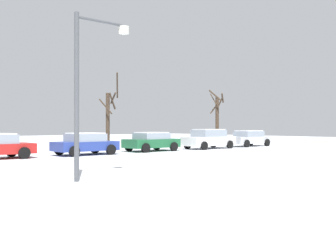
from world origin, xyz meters
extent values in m
cylinder|color=#4C4F54|center=(3.69, -2.52, 2.72)|extent=(0.16, 0.16, 5.44)
cylinder|color=#4C4F54|center=(4.58, -2.52, 5.29)|extent=(1.78, 0.10, 0.10)
cylinder|color=silver|center=(5.47, -2.52, 5.14)|extent=(0.36, 0.36, 0.25)
cylinder|color=black|center=(5.31, 9.27, 0.32)|extent=(0.65, 0.25, 0.64)
cylinder|color=black|center=(5.39, 7.35, 0.32)|extent=(0.65, 0.25, 0.64)
cube|color=#283D93|center=(9.37, 7.98, 0.55)|extent=(3.94, 2.02, 0.57)
cube|color=#8C99A8|center=(9.37, 7.98, 1.08)|extent=(2.19, 1.80, 0.48)
cube|color=white|center=(9.37, 7.98, 1.35)|extent=(1.99, 1.66, 0.06)
cylinder|color=black|center=(10.58, 8.98, 0.32)|extent=(0.65, 0.25, 0.64)
cylinder|color=black|center=(10.66, 7.08, 0.32)|extent=(0.65, 0.25, 0.64)
cylinder|color=black|center=(8.07, 8.88, 0.32)|extent=(0.65, 0.25, 0.64)
cylinder|color=black|center=(8.15, 6.98, 0.32)|extent=(0.65, 0.25, 0.64)
cube|color=#1E6038|center=(14.74, 8.32, 0.57)|extent=(4.01, 2.03, 0.60)
cube|color=#8C99A8|center=(14.74, 8.32, 1.08)|extent=(2.23, 1.81, 0.43)
cube|color=white|center=(14.74, 8.32, 1.33)|extent=(2.03, 1.67, 0.06)
cylinder|color=black|center=(15.98, 9.33, 0.32)|extent=(0.65, 0.25, 0.64)
cylinder|color=black|center=(16.05, 7.42, 0.32)|extent=(0.65, 0.25, 0.64)
cylinder|color=black|center=(13.42, 9.23, 0.32)|extent=(0.65, 0.25, 0.64)
cylinder|color=black|center=(13.50, 7.32, 0.32)|extent=(0.65, 0.25, 0.64)
cube|color=white|center=(20.11, 7.94, 0.61)|extent=(4.66, 1.93, 0.69)
cube|color=#8C99A8|center=(20.11, 7.94, 1.23)|extent=(2.59, 1.71, 0.54)
cube|color=white|center=(20.11, 7.94, 1.53)|extent=(2.35, 1.57, 0.06)
cylinder|color=black|center=(21.56, 8.89, 0.32)|extent=(0.65, 0.25, 0.64)
cylinder|color=black|center=(21.64, 7.10, 0.32)|extent=(0.65, 0.25, 0.64)
cylinder|color=black|center=(18.58, 8.77, 0.32)|extent=(0.65, 0.25, 0.64)
cylinder|color=black|center=(18.65, 6.98, 0.32)|extent=(0.65, 0.25, 0.64)
cube|color=silver|center=(25.48, 8.32, 0.57)|extent=(4.58, 1.90, 0.60)
cube|color=#8C99A8|center=(25.48, 8.32, 1.11)|extent=(2.54, 1.69, 0.48)
cube|color=white|center=(25.48, 8.32, 1.38)|extent=(2.31, 1.56, 0.06)
cylinder|color=black|center=(26.91, 9.26, 0.32)|extent=(0.65, 0.25, 0.64)
cylinder|color=black|center=(26.98, 7.49, 0.32)|extent=(0.65, 0.25, 0.64)
cylinder|color=black|center=(23.98, 9.14, 0.32)|extent=(0.65, 0.25, 0.64)
cylinder|color=black|center=(24.05, 7.38, 0.32)|extent=(0.65, 0.25, 0.64)
cylinder|color=#423326|center=(12.56, 10.72, 2.10)|extent=(0.29, 0.29, 4.19)
cylinder|color=#423326|center=(12.75, 10.38, 3.60)|extent=(0.82, 0.52, 1.18)
cylinder|color=#423326|center=(13.14, 10.35, 4.75)|extent=(0.87, 1.29, 1.77)
cylinder|color=#423326|center=(12.98, 10.66, 3.84)|extent=(0.24, 0.93, 0.82)
cylinder|color=#423326|center=(12.21, 10.41, 3.19)|extent=(0.75, 0.84, 1.13)
cylinder|color=#423326|center=(25.27, 11.98, 2.27)|extent=(0.34, 0.34, 4.54)
cylinder|color=#423326|center=(25.61, 12.04, 3.87)|extent=(0.27, 0.81, 1.33)
cylinder|color=#423326|center=(25.57, 11.57, 4.47)|extent=(0.98, 0.78, 0.87)
cylinder|color=#423326|center=(24.82, 12.04, 4.36)|extent=(0.23, 0.97, 1.10)
cylinder|color=#423326|center=(24.74, 11.73, 4.69)|extent=(0.68, 1.21, 1.11)
cylinder|color=#423326|center=(25.22, 12.42, 3.41)|extent=(0.99, 0.23, 0.86)
camera|label=1|loc=(-1.95, -14.13, 1.77)|focal=41.94mm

